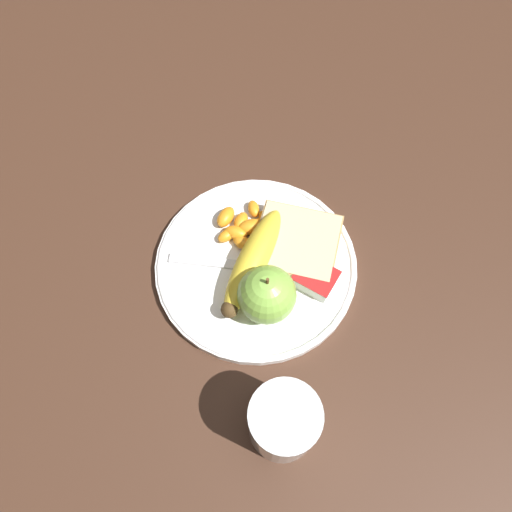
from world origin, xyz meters
TOP-DOWN VIEW (x-y plane):
  - ground_plane at (0.00, 0.00)m, footprint 3.00×3.00m
  - plate at (0.00, 0.00)m, footprint 0.26×0.26m
  - juice_glass at (-0.13, 0.15)m, footprint 0.07×0.07m
  - apple at (-0.04, 0.04)m, footprint 0.07×0.07m
  - banana at (-0.00, 0.01)m, footprint 0.06×0.16m
  - bread_slice at (-0.03, -0.05)m, footprint 0.13×0.12m
  - fork at (0.00, 0.01)m, footprint 0.17×0.09m
  - jam_packet at (-0.08, -0.02)m, footprint 0.05×0.04m
  - orange_segment_0 at (0.03, -0.01)m, footprint 0.03×0.02m
  - orange_segment_1 at (0.03, -0.04)m, footprint 0.04×0.04m
  - orange_segment_2 at (0.02, -0.05)m, footprint 0.03×0.03m
  - orange_segment_3 at (0.04, -0.02)m, footprint 0.03×0.03m
  - orange_segment_4 at (0.04, -0.06)m, footprint 0.03×0.03m
  - orange_segment_5 at (0.05, -0.04)m, footprint 0.02×0.03m
  - orange_segment_6 at (0.07, -0.03)m, footprint 0.02×0.03m
  - orange_segment_7 at (0.01, -0.03)m, footprint 0.03×0.02m
  - orange_segment_8 at (0.05, -0.01)m, footprint 0.02×0.03m
  - orange_segment_9 at (0.02, -0.06)m, footprint 0.03×0.02m

SIDE VIEW (x-z plane):
  - ground_plane at x=0.00m, z-range 0.00..0.00m
  - plate at x=0.00m, z-range 0.00..0.02m
  - fork at x=0.00m, z-range 0.01..0.02m
  - orange_segment_8 at x=0.05m, z-range 0.01..0.03m
  - orange_segment_4 at x=0.04m, z-range 0.01..0.03m
  - orange_segment_2 at x=0.02m, z-range 0.01..0.03m
  - orange_segment_0 at x=0.03m, z-range 0.01..0.03m
  - orange_segment_5 at x=0.05m, z-range 0.01..0.03m
  - orange_segment_3 at x=0.04m, z-range 0.01..0.03m
  - orange_segment_7 at x=0.01m, z-range 0.01..0.03m
  - orange_segment_9 at x=0.02m, z-range 0.01..0.03m
  - orange_segment_6 at x=0.07m, z-range 0.01..0.03m
  - orange_segment_1 at x=0.03m, z-range 0.01..0.03m
  - jam_packet at x=-0.08m, z-range 0.01..0.03m
  - bread_slice at x=-0.03m, z-range 0.01..0.03m
  - banana at x=0.00m, z-range 0.01..0.05m
  - juice_glass at x=-0.13m, z-range 0.00..0.08m
  - apple at x=-0.04m, z-range 0.01..0.09m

